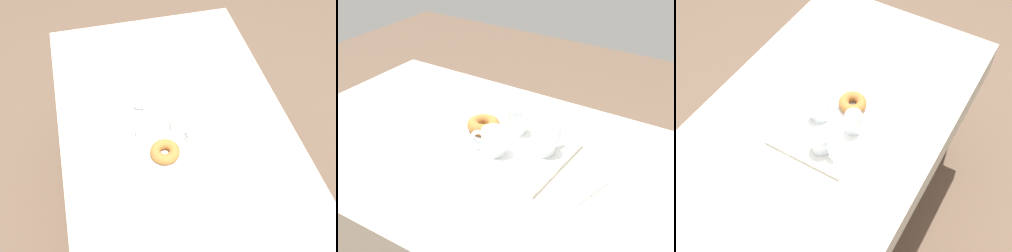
% 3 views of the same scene
% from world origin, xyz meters
% --- Properties ---
extents(ground_plane, '(6.00, 6.00, 0.00)m').
position_xyz_m(ground_plane, '(0.00, 0.00, 0.00)').
color(ground_plane, brown).
extents(dining_table, '(1.52, 0.90, 0.76)m').
position_xyz_m(dining_table, '(0.00, 0.00, 0.65)').
color(dining_table, beige).
rests_on(dining_table, ground).
extents(serving_tray, '(0.38, 0.32, 0.02)m').
position_xyz_m(serving_tray, '(-0.01, -0.03, 0.76)').
color(serving_tray, white).
rests_on(serving_tray, dining_table).
extents(tea_mug_left, '(0.11, 0.08, 0.08)m').
position_xyz_m(tea_mug_left, '(0.00, 0.01, 0.81)').
color(tea_mug_left, white).
rests_on(tea_mug_left, serving_tray).
extents(tea_mug_right, '(0.08, 0.11, 0.08)m').
position_xyz_m(tea_mug_right, '(-0.12, -0.08, 0.81)').
color(tea_mug_right, white).
rests_on(tea_mug_right, serving_tray).
extents(water_glass_near, '(0.06, 0.06, 0.09)m').
position_xyz_m(water_glass_near, '(0.01, -0.13, 0.81)').
color(water_glass_near, white).
rests_on(water_glass_near, serving_tray).
extents(donut_plate_left, '(0.12, 0.12, 0.01)m').
position_xyz_m(donut_plate_left, '(0.10, -0.08, 0.77)').
color(donut_plate_left, white).
rests_on(donut_plate_left, serving_tray).
extents(sugar_donut_left, '(0.11, 0.11, 0.04)m').
position_xyz_m(sugar_donut_left, '(0.10, -0.08, 0.80)').
color(sugar_donut_left, '#A3662D').
rests_on(sugar_donut_left, donut_plate_left).
extents(paper_napkin, '(0.14, 0.16, 0.01)m').
position_xyz_m(paper_napkin, '(-0.28, 0.00, 0.76)').
color(paper_napkin, white).
rests_on(paper_napkin, dining_table).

